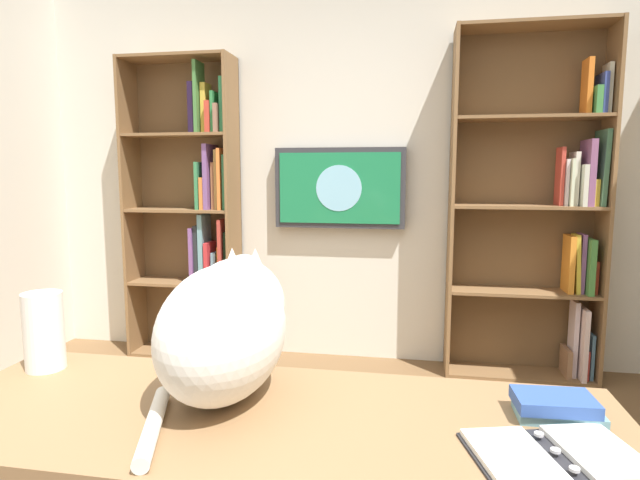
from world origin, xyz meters
name	(u,v)px	position (x,y,z in m)	size (l,w,h in m)	color
wall_back	(347,169)	(0.00, -2.23, 1.35)	(4.52, 0.06, 2.70)	silver
bookshelf_left	(542,213)	(-1.27, -2.07, 1.07)	(0.94, 0.28, 2.22)	brown
bookshelf_right	(196,212)	(1.07, -2.06, 1.05)	(0.79, 0.28, 2.12)	brown
wall_mounted_tv	(339,188)	(0.04, -2.15, 1.22)	(0.90, 0.07, 0.55)	#333338
desk	(267,463)	(-0.14, 0.33, 0.65)	(1.68, 0.61, 0.76)	olive
cat	(228,323)	(0.00, 0.19, 0.94)	(0.32, 0.61, 0.36)	white
open_binder	(555,455)	(-0.76, 0.39, 0.76)	(0.38, 0.30, 0.02)	#26262B
paper_towel_roll	(44,331)	(0.58, 0.13, 0.87)	(0.11, 0.11, 0.23)	white
desk_book_stack	(556,407)	(-0.80, 0.20, 0.78)	(0.20, 0.13, 0.05)	#6699A8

